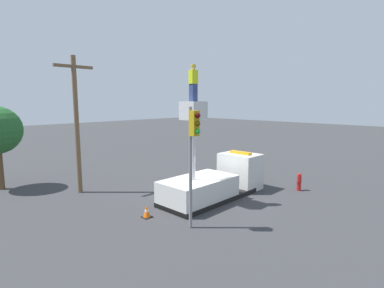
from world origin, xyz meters
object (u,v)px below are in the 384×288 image
(traffic_light_pole, at_px, (193,144))
(fire_hydrant, at_px, (299,182))
(traffic_cone_rear, at_px, (147,212))
(utility_pole, at_px, (77,120))
(worker, at_px, (193,83))
(bucket_truck, at_px, (215,181))

(traffic_light_pole, bearing_deg, fire_hydrant, -5.63)
(traffic_cone_rear, height_order, utility_pole, utility_pole)
(worker, xyz_separation_m, traffic_light_pole, (-2.12, -2.01, -2.55))
(traffic_light_pole, xyz_separation_m, fire_hydrant, (8.25, -0.81, -3.06))
(traffic_cone_rear, xyz_separation_m, utility_pole, (-0.35, 5.83, 3.93))
(traffic_cone_rear, bearing_deg, worker, -7.77)
(traffic_cone_rear, bearing_deg, traffic_light_pole, -76.44)
(fire_hydrant, relative_size, traffic_cone_rear, 1.91)
(worker, height_order, fire_hydrant, worker)
(traffic_light_pole, bearing_deg, utility_pole, 96.41)
(bucket_truck, relative_size, fire_hydrant, 6.30)
(worker, xyz_separation_m, traffic_cone_rear, (-2.69, 0.37, -5.87))
(fire_hydrant, bearing_deg, utility_pole, 135.49)
(bucket_truck, bearing_deg, traffic_cone_rear, 175.27)
(fire_hydrant, relative_size, utility_pole, 0.14)
(fire_hydrant, bearing_deg, traffic_light_pole, 174.37)
(fire_hydrant, xyz_separation_m, utility_pole, (-9.17, 9.01, 3.68))
(traffic_light_pole, relative_size, utility_pole, 0.65)
(bucket_truck, relative_size, traffic_light_pole, 1.31)
(traffic_light_pole, distance_m, utility_pole, 8.28)
(bucket_truck, relative_size, traffic_cone_rear, 12.00)
(utility_pole, bearing_deg, traffic_light_pole, -83.59)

